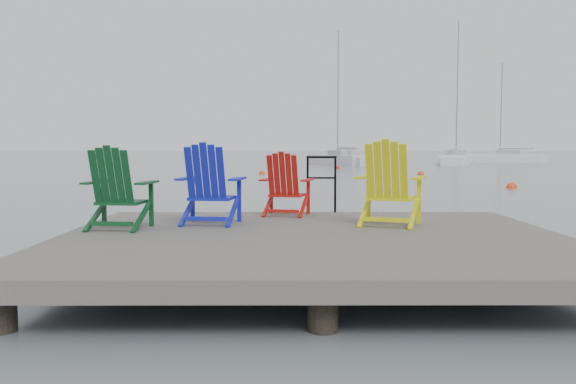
{
  "coord_description": "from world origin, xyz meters",
  "views": [
    {
      "loc": [
        -0.31,
        -7.21,
        1.55
      ],
      "look_at": [
        -0.28,
        2.12,
        0.85
      ],
      "focal_mm": 38.0,
      "sensor_mm": 36.0,
      "label": 1
    }
  ],
  "objects_px": {
    "buoy_c": "(421,175)",
    "sailboat_far": "(504,159)",
    "chair_red": "(285,184)",
    "sailboat_near": "(340,160)",
    "chair_green": "(117,189)",
    "sailboat_mid": "(456,160)",
    "buoy_a": "(512,188)",
    "handrail": "(321,178)",
    "chair_yellow": "(389,184)",
    "buoy_d": "(337,169)",
    "chair_blue": "(209,185)",
    "buoy_b": "(262,174)"
  },
  "relations": [
    {
      "from": "sailboat_mid",
      "to": "buoy_c",
      "type": "bearing_deg",
      "value": -91.3
    },
    {
      "from": "chair_yellow",
      "to": "buoy_d",
      "type": "relative_size",
      "value": 2.69
    },
    {
      "from": "buoy_b",
      "to": "buoy_d",
      "type": "height_order",
      "value": "buoy_d"
    },
    {
      "from": "handrail",
      "to": "buoy_a",
      "type": "distance_m",
      "value": 15.26
    },
    {
      "from": "chair_red",
      "to": "chair_yellow",
      "type": "height_order",
      "value": "chair_yellow"
    },
    {
      "from": "sailboat_mid",
      "to": "buoy_c",
      "type": "distance_m",
      "value": 22.63
    },
    {
      "from": "sailboat_mid",
      "to": "sailboat_far",
      "type": "bearing_deg",
      "value": 55.89
    },
    {
      "from": "buoy_b",
      "to": "chair_red",
      "type": "bearing_deg",
      "value": -86.86
    },
    {
      "from": "handrail",
      "to": "chair_red",
      "type": "bearing_deg",
      "value": -140.49
    },
    {
      "from": "chair_red",
      "to": "sailboat_near",
      "type": "distance_m",
      "value": 42.76
    },
    {
      "from": "chair_yellow",
      "to": "sailboat_near",
      "type": "height_order",
      "value": "sailboat_near"
    },
    {
      "from": "chair_yellow",
      "to": "buoy_d",
      "type": "distance_m",
      "value": 34.36
    },
    {
      "from": "chair_red",
      "to": "chair_yellow",
      "type": "distance_m",
      "value": 1.81
    },
    {
      "from": "chair_yellow",
      "to": "sailboat_far",
      "type": "xyz_separation_m",
      "value": [
        19.76,
        51.05,
        -0.7
      ]
    },
    {
      "from": "chair_blue",
      "to": "sailboat_mid",
      "type": "height_order",
      "value": "sailboat_mid"
    },
    {
      "from": "handrail",
      "to": "buoy_c",
      "type": "bearing_deg",
      "value": 73.95
    },
    {
      "from": "chair_green",
      "to": "buoy_a",
      "type": "distance_m",
      "value": 18.4
    },
    {
      "from": "chair_green",
      "to": "buoy_c",
      "type": "height_order",
      "value": "chair_green"
    },
    {
      "from": "buoy_a",
      "to": "buoy_b",
      "type": "height_order",
      "value": "buoy_a"
    },
    {
      "from": "sailboat_far",
      "to": "buoy_a",
      "type": "bearing_deg",
      "value": -174.07
    },
    {
      "from": "handrail",
      "to": "sailboat_mid",
      "type": "distance_m",
      "value": 47.22
    },
    {
      "from": "chair_green",
      "to": "buoy_d",
      "type": "xyz_separation_m",
      "value": [
        5.65,
        34.61,
        -1.02
      ]
    },
    {
      "from": "buoy_a",
      "to": "buoy_c",
      "type": "distance_m",
      "value": 10.68
    },
    {
      "from": "buoy_d",
      "to": "sailboat_near",
      "type": "bearing_deg",
      "value": 83.74
    },
    {
      "from": "chair_green",
      "to": "chair_blue",
      "type": "xyz_separation_m",
      "value": [
        1.1,
        0.49,
        0.02
      ]
    },
    {
      "from": "sailboat_near",
      "to": "sailboat_far",
      "type": "height_order",
      "value": "sailboat_near"
    },
    {
      "from": "buoy_a",
      "to": "buoy_b",
      "type": "xyz_separation_m",
      "value": [
        -9.82,
        11.59,
        0.0
      ]
    },
    {
      "from": "chair_blue",
      "to": "buoy_c",
      "type": "xyz_separation_m",
      "value": [
        8.4,
        25.16,
        -1.04
      ]
    },
    {
      "from": "handrail",
      "to": "buoy_b",
      "type": "relative_size",
      "value": 2.38
    },
    {
      "from": "chair_red",
      "to": "sailboat_far",
      "type": "height_order",
      "value": "sailboat_far"
    },
    {
      "from": "handrail",
      "to": "buoy_a",
      "type": "height_order",
      "value": "handrail"
    },
    {
      "from": "sailboat_mid",
      "to": "buoy_a",
      "type": "distance_m",
      "value": 32.57
    },
    {
      "from": "buoy_c",
      "to": "buoy_a",
      "type": "bearing_deg",
      "value": -84.27
    },
    {
      "from": "buoy_b",
      "to": "buoy_d",
      "type": "relative_size",
      "value": 0.92
    },
    {
      "from": "chair_green",
      "to": "chair_yellow",
      "type": "xyz_separation_m",
      "value": [
        3.49,
        0.34,
        0.04
      ]
    },
    {
      "from": "chair_green",
      "to": "sailboat_mid",
      "type": "bearing_deg",
      "value": 75.81
    },
    {
      "from": "chair_blue",
      "to": "sailboat_far",
      "type": "distance_m",
      "value": 55.51
    },
    {
      "from": "sailboat_far",
      "to": "chair_yellow",
      "type": "bearing_deg",
      "value": -176.0
    },
    {
      "from": "chair_green",
      "to": "chair_blue",
      "type": "distance_m",
      "value": 1.2
    },
    {
      "from": "sailboat_far",
      "to": "buoy_b",
      "type": "xyz_separation_m",
      "value": [
        -22.51,
        -24.77,
        -0.36
      ]
    },
    {
      "from": "chair_blue",
      "to": "sailboat_mid",
      "type": "relative_size",
      "value": 0.08
    },
    {
      "from": "chair_green",
      "to": "sailboat_far",
      "type": "distance_m",
      "value": 56.41
    },
    {
      "from": "buoy_a",
      "to": "sailboat_near",
      "type": "bearing_deg",
      "value": 97.61
    },
    {
      "from": "chair_green",
      "to": "buoy_b",
      "type": "distance_m",
      "value": 26.65
    },
    {
      "from": "buoy_c",
      "to": "sailboat_far",
      "type": "bearing_deg",
      "value": 61.88
    },
    {
      "from": "chair_green",
      "to": "buoy_c",
      "type": "distance_m",
      "value": 27.38
    },
    {
      "from": "sailboat_near",
      "to": "buoy_c",
      "type": "distance_m",
      "value": 18.6
    },
    {
      "from": "chair_green",
      "to": "chair_yellow",
      "type": "distance_m",
      "value": 3.51
    },
    {
      "from": "chair_green",
      "to": "buoy_d",
      "type": "relative_size",
      "value": 2.5
    },
    {
      "from": "buoy_d",
      "to": "handrail",
      "type": "bearing_deg",
      "value": -95.19
    }
  ]
}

